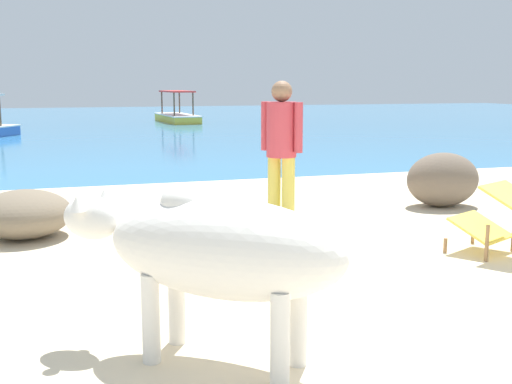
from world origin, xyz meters
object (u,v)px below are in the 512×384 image
Objects in this scene: deck_chair_far at (497,215)px; boat_yellow at (177,115)px; cow at (215,249)px; person_standing at (281,145)px.

boat_yellow reaches higher than deck_chair_far.
boat_yellow is at bearing -59.59° from cow.
deck_chair_far is (3.02, 1.46, -0.29)m from cow.
cow is 3.25m from person_standing.
deck_chair_far is 2.25m from person_standing.
person_standing is (1.41, 2.92, 0.27)m from cow.
boat_yellow reaches higher than cow.
person_standing reaches higher than deck_chair_far.
boat_yellow is (0.61, 21.07, -0.13)m from deck_chair_far.
person_standing is at bearing -76.13° from cow.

